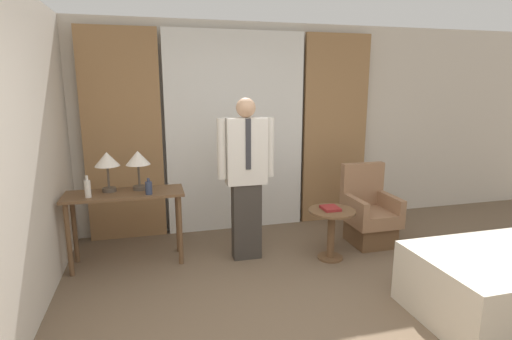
% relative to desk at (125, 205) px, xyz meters
% --- Properties ---
extents(wall_back, '(10.00, 0.06, 2.70)m').
position_rel_desk_xyz_m(wall_back, '(1.38, 0.92, 0.69)').
color(wall_back, beige).
rests_on(wall_back, ground_plane).
extents(curtain_sheer_center, '(1.81, 0.06, 2.58)m').
position_rel_desk_xyz_m(curtain_sheer_center, '(1.38, 0.79, 0.63)').
color(curtain_sheer_center, white).
rests_on(curtain_sheer_center, ground_plane).
extents(curtain_drape_left, '(0.93, 0.06, 2.58)m').
position_rel_desk_xyz_m(curtain_drape_left, '(-0.02, 0.79, 0.63)').
color(curtain_drape_left, '#997047').
rests_on(curtain_drape_left, ground_plane).
extents(curtain_drape_right, '(0.93, 0.06, 2.58)m').
position_rel_desk_xyz_m(curtain_drape_right, '(2.79, 0.79, 0.63)').
color(curtain_drape_right, '#997047').
rests_on(curtain_drape_right, ground_plane).
extents(desk, '(1.22, 0.46, 0.80)m').
position_rel_desk_xyz_m(desk, '(0.00, 0.00, 0.00)').
color(desk, brown).
rests_on(desk, ground_plane).
extents(table_lamp_left, '(0.26, 0.26, 0.43)m').
position_rel_desk_xyz_m(table_lamp_left, '(-0.16, 0.08, 0.46)').
color(table_lamp_left, '#4C4238').
rests_on(table_lamp_left, desk).
extents(table_lamp_right, '(0.26, 0.26, 0.43)m').
position_rel_desk_xyz_m(table_lamp_right, '(0.16, 0.08, 0.46)').
color(table_lamp_right, '#4C4238').
rests_on(table_lamp_right, desk).
extents(bottle_near_edge, '(0.07, 0.07, 0.17)m').
position_rel_desk_xyz_m(bottle_near_edge, '(0.25, -0.15, 0.21)').
color(bottle_near_edge, '#2D3851').
rests_on(bottle_near_edge, desk).
extents(bottle_by_lamp, '(0.06, 0.06, 0.23)m').
position_rel_desk_xyz_m(bottle_by_lamp, '(-0.34, -0.11, 0.23)').
color(bottle_by_lamp, silver).
rests_on(bottle_by_lamp, desk).
extents(person, '(0.62, 0.21, 1.78)m').
position_rel_desk_xyz_m(person, '(1.28, -0.19, 0.32)').
color(person, '#38332D').
rests_on(person, ground_plane).
extents(armchair, '(0.55, 0.59, 0.96)m').
position_rel_desk_xyz_m(armchair, '(2.83, -0.15, -0.31)').
color(armchair, brown).
rests_on(armchair, ground_plane).
extents(side_table, '(0.51, 0.51, 0.57)m').
position_rel_desk_xyz_m(side_table, '(2.18, -0.47, -0.27)').
color(side_table, brown).
rests_on(side_table, ground_plane).
extents(book, '(0.18, 0.20, 0.03)m').
position_rel_desk_xyz_m(book, '(2.17, -0.45, -0.07)').
color(book, maroon).
rests_on(book, side_table).
extents(bed_corner, '(1.40, 1.00, 0.55)m').
position_rel_desk_xyz_m(bed_corner, '(3.07, -1.87, -0.38)').
color(bed_corner, beige).
rests_on(bed_corner, ground_plane).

